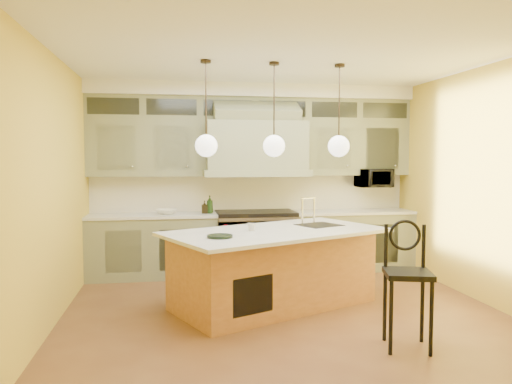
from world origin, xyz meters
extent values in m
plane|color=brown|center=(0.00, 0.00, 0.00)|extent=(5.00, 5.00, 0.00)
plane|color=white|center=(0.00, 0.00, 2.90)|extent=(5.00, 5.00, 0.00)
plane|color=gold|center=(0.00, 2.50, 1.45)|extent=(5.00, 0.00, 5.00)
plane|color=gold|center=(0.00, -2.50, 1.45)|extent=(5.00, 0.00, 5.00)
plane|color=gold|center=(-2.50, 0.00, 1.45)|extent=(0.00, 5.00, 5.00)
plane|color=gold|center=(2.50, 0.00, 1.45)|extent=(0.00, 5.00, 5.00)
cube|color=gray|center=(-1.55, 2.17, 0.45)|extent=(1.90, 0.65, 0.90)
cube|color=gray|center=(1.55, 2.17, 0.45)|extent=(1.90, 0.65, 0.90)
cube|color=white|center=(-1.55, 2.17, 0.92)|extent=(1.90, 0.68, 0.04)
cube|color=white|center=(1.55, 2.17, 0.92)|extent=(1.90, 0.68, 0.04)
cube|color=silver|center=(0.00, 2.48, 1.22)|extent=(5.00, 0.04, 0.56)
cube|color=gray|center=(-1.62, 2.33, 1.93)|extent=(1.75, 0.35, 0.85)
cube|color=gray|center=(1.62, 2.33, 1.93)|extent=(1.75, 0.35, 0.85)
cube|color=gray|center=(0.00, 2.15, 1.95)|extent=(1.50, 0.70, 0.75)
cube|color=gray|center=(0.00, 2.15, 1.55)|extent=(1.60, 0.76, 0.10)
cube|color=#333833|center=(0.00, 2.33, 2.53)|extent=(5.00, 0.35, 0.35)
cube|color=white|center=(0.00, 2.31, 2.80)|extent=(5.00, 0.47, 0.20)
cube|color=silver|center=(0.00, 2.15, 0.45)|extent=(1.20, 0.70, 0.90)
cube|color=black|center=(0.00, 2.15, 0.93)|extent=(1.20, 0.70, 0.06)
cube|color=silver|center=(0.00, 1.83, 0.78)|extent=(1.20, 0.06, 0.14)
cube|color=#975E35|center=(-0.06, 0.45, 0.44)|extent=(2.57, 1.97, 0.88)
cube|color=white|center=(-0.04, 0.40, 0.90)|extent=(2.90, 2.30, 0.04)
cube|color=black|center=(0.59, 0.75, 0.90)|extent=(0.64, 0.61, 0.05)
cylinder|color=black|center=(0.68, -1.21, 0.34)|extent=(0.04, 0.04, 0.69)
cylinder|color=black|center=(1.02, -1.30, 0.34)|extent=(0.04, 0.04, 0.69)
cylinder|color=black|center=(0.78, -0.87, 0.34)|extent=(0.04, 0.04, 0.69)
cylinder|color=black|center=(1.12, -0.96, 0.34)|extent=(0.04, 0.04, 0.69)
cube|color=black|center=(0.90, -1.09, 0.71)|extent=(0.51, 0.51, 0.05)
torus|color=black|center=(0.95, -0.92, 1.04)|extent=(0.30, 0.11, 0.30)
imported|color=black|center=(1.95, 2.25, 1.45)|extent=(0.54, 0.37, 0.30)
imported|color=black|center=(-0.70, 2.15, 1.07)|extent=(0.12, 0.12, 0.27)
imported|color=black|center=(-0.78, 2.15, 1.04)|extent=(0.09, 0.09, 0.19)
imported|color=white|center=(-1.34, 2.15, 0.98)|extent=(0.33, 0.33, 0.07)
imported|color=beige|center=(-0.34, 0.40, 0.97)|extent=(0.11, 0.11, 0.09)
cylinder|color=#2D2319|center=(-0.86, 0.45, 2.88)|extent=(0.12, 0.12, 0.03)
cylinder|color=#2D2319|center=(-0.86, 0.45, 2.44)|extent=(0.02, 0.02, 0.93)
sphere|color=white|center=(-0.86, 0.45, 1.92)|extent=(0.26, 0.26, 0.26)
cylinder|color=#2D2319|center=(-0.06, 0.45, 2.88)|extent=(0.12, 0.12, 0.03)
cylinder|color=#2D2319|center=(-0.06, 0.45, 2.44)|extent=(0.02, 0.02, 0.93)
sphere|color=white|center=(-0.06, 0.45, 1.92)|extent=(0.26, 0.26, 0.26)
cylinder|color=#2D2319|center=(0.74, 0.45, 2.88)|extent=(0.12, 0.12, 0.03)
cylinder|color=#2D2319|center=(0.74, 0.45, 2.44)|extent=(0.02, 0.02, 0.93)
sphere|color=white|center=(0.74, 0.45, 1.92)|extent=(0.26, 0.26, 0.26)
camera|label=1|loc=(-1.25, -5.36, 1.79)|focal=35.00mm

